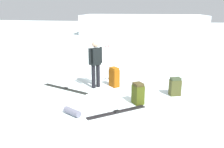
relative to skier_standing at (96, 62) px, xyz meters
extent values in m
plane|color=white|center=(0.71, -0.56, -0.95)|extent=(80.00, 80.00, 0.00)
cube|color=white|center=(0.34, 18.29, 0.05)|extent=(12.99, 5.71, 2.00)
cylinder|color=black|center=(-0.06, -0.08, -0.53)|extent=(0.14, 0.14, 0.85)
cylinder|color=black|center=(0.06, 0.08, -0.53)|extent=(0.14, 0.14, 0.85)
cube|color=black|center=(0.00, 0.00, 0.20)|extent=(0.39, 0.40, 0.60)
cylinder|color=black|center=(-0.15, -0.18, 0.23)|extent=(0.09, 0.09, 0.58)
cylinder|color=black|center=(0.15, 0.18, 0.23)|extent=(0.09, 0.09, 0.58)
sphere|color=tan|center=(0.00, 0.00, 0.64)|extent=(0.22, 0.22, 0.22)
cube|color=black|center=(-1.06, -0.45, -0.94)|extent=(1.88, 0.79, 0.02)
cube|color=black|center=(-1.06, -0.45, -0.92)|extent=(0.15, 0.11, 0.03)
cube|color=black|center=(-1.03, -0.35, -0.94)|extent=(1.88, 0.79, 0.02)
cube|color=black|center=(-1.03, -0.35, -0.92)|extent=(0.15, 0.11, 0.03)
cube|color=black|center=(1.16, -2.03, -0.94)|extent=(1.46, 1.20, 0.02)
cube|color=black|center=(1.16, -2.03, -0.92)|extent=(0.15, 0.14, 0.03)
cube|color=black|center=(1.10, -1.96, -0.94)|extent=(1.46, 1.20, 0.02)
cube|color=black|center=(1.10, -1.96, -0.92)|extent=(0.15, 0.14, 0.03)
cube|color=#3D4611|center=(1.64, -1.24, -0.66)|extent=(0.42, 0.44, 0.58)
cube|color=#41371B|center=(1.64, -1.24, -0.33)|extent=(0.38, 0.40, 0.08)
cube|color=#964A0B|center=(0.64, 0.23, -0.63)|extent=(0.43, 0.43, 0.64)
cube|color=#9E530D|center=(0.64, 0.23, -0.27)|extent=(0.39, 0.39, 0.08)
cube|color=#41431F|center=(2.79, -0.28, -0.69)|extent=(0.42, 0.35, 0.53)
cube|color=#38452B|center=(2.79, -0.28, -0.38)|extent=(0.38, 0.32, 0.08)
cylinder|color=#B5BFC3|center=(0.14, 0.96, -0.28)|extent=(0.02, 0.02, 1.35)
sphere|color=#A51919|center=(0.14, 0.96, 0.42)|extent=(0.05, 0.05, 0.05)
cylinder|color=black|center=(0.14, 0.96, -0.89)|extent=(0.07, 0.07, 0.01)
cylinder|color=#B5BFC3|center=(0.26, 0.99, -0.28)|extent=(0.02, 0.02, 1.35)
sphere|color=#A51919|center=(0.26, 0.99, 0.42)|extent=(0.05, 0.05, 0.05)
cylinder|color=black|center=(0.26, 0.99, -0.89)|extent=(0.07, 0.07, 0.01)
cylinder|color=slate|center=(-0.04, -2.38, -0.86)|extent=(0.57, 0.43, 0.18)
camera|label=1|loc=(2.19, -8.09, 1.91)|focal=38.59mm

